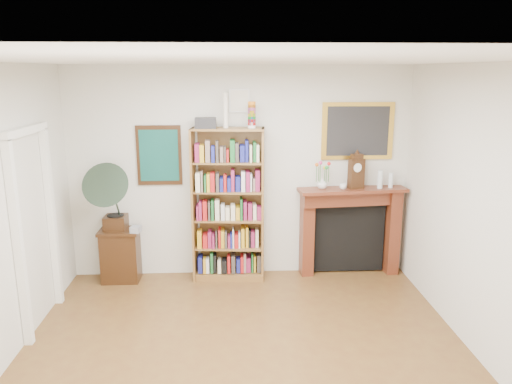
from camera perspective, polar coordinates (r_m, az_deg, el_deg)
The scene contains 15 objects.
room at distance 4.20m, azimuth -1.15°, elevation -4.65°, with size 4.51×5.01×2.81m.
door_casing at distance 5.78m, azimuth -24.00°, elevation -2.16°, with size 0.08×1.02×2.17m.
teal_poster at distance 6.62m, azimuth -11.01°, elevation 4.13°, with size 0.58×0.04×0.78m.
small_picture at distance 6.48m, azimuth -1.91°, elevation 10.41°, with size 0.26×0.04×0.30m.
gilt_painting at distance 6.72m, azimuth 11.54°, elevation 6.84°, with size 0.95×0.04×0.75m.
bookshelf at distance 6.50m, azimuth -3.17°, elevation -0.50°, with size 0.96×0.41×2.33m.
side_cabinet at distance 6.87m, azimuth -15.20°, elevation -6.98°, with size 0.52×0.38×0.70m, color black.
fireplace at distance 6.88m, azimuth 10.67°, elevation -3.47°, with size 1.46×0.47×1.21m.
gramophone at distance 6.54m, azimuth -16.26°, elevation -0.07°, with size 0.57×0.71×0.93m.
cd_stack at distance 6.59m, azimuth -13.58°, elevation -4.17°, with size 0.12×0.12×0.08m, color silver.
mantel_clock at distance 6.65m, azimuth 11.39°, elevation 2.27°, with size 0.22×0.16×0.46m.
flower_vase at distance 6.59m, azimuth 7.58°, elevation 0.97°, with size 0.13×0.13×0.14m, color silver.
teacup at distance 6.61m, azimuth 9.91°, elevation 0.62°, with size 0.09×0.09×0.07m, color silver.
bottle_left at distance 6.74m, azimuth 14.00°, elevation 1.41°, with size 0.07×0.07×0.24m, color silver.
bottle_right at distance 6.82m, azimuth 15.15°, elevation 1.31°, with size 0.06×0.06×0.20m, color silver.
Camera 1 is at (-0.12, -3.99, 2.72)m, focal length 35.00 mm.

